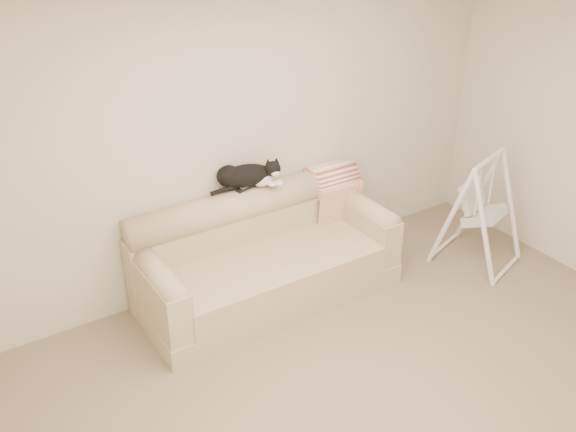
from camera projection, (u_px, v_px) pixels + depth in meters
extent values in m
plane|color=#776453|center=(394.00, 399.00, 4.47)|extent=(5.00, 5.00, 0.00)
cube|color=beige|center=(248.00, 136.00, 5.34)|extent=(5.00, 0.04, 2.60)
cube|color=white|center=(434.00, 18.00, 3.24)|extent=(5.00, 4.00, 0.02)
cube|color=tan|center=(269.00, 287.00, 5.52)|extent=(2.20, 0.90, 0.18)
cube|color=tan|center=(276.00, 273.00, 5.34)|extent=(1.80, 0.68, 0.24)
cube|color=tan|center=(249.00, 236.00, 5.61)|extent=(2.20, 0.22, 0.50)
cylinder|color=tan|center=(248.00, 203.00, 5.46)|extent=(2.16, 0.28, 0.28)
cube|color=tan|center=(158.00, 294.00, 4.91)|extent=(0.20, 0.88, 0.42)
cylinder|color=tan|center=(156.00, 271.00, 4.81)|extent=(0.18, 0.84, 0.18)
cube|color=tan|center=(362.00, 227.00, 5.85)|extent=(0.20, 0.88, 0.42)
cylinder|color=tan|center=(363.00, 206.00, 5.75)|extent=(0.18, 0.84, 0.18)
cube|color=black|center=(246.00, 188.00, 5.37)|extent=(0.19, 0.09, 0.02)
cube|color=gray|center=(246.00, 187.00, 5.36)|extent=(0.11, 0.06, 0.01)
cube|color=black|center=(266.00, 184.00, 5.44)|extent=(0.18, 0.10, 0.02)
ellipsoid|color=black|center=(247.00, 175.00, 5.35)|extent=(0.47, 0.31, 0.19)
ellipsoid|color=black|center=(229.00, 176.00, 5.31)|extent=(0.24, 0.23, 0.19)
ellipsoid|color=white|center=(262.00, 179.00, 5.37)|extent=(0.19, 0.15, 0.13)
ellipsoid|color=black|center=(273.00, 169.00, 5.35)|extent=(0.17, 0.17, 0.13)
ellipsoid|color=white|center=(275.00, 173.00, 5.31)|extent=(0.08, 0.07, 0.05)
sphere|color=#BF7272|center=(276.00, 174.00, 5.29)|extent=(0.02, 0.02, 0.02)
cone|color=black|center=(268.00, 162.00, 5.32)|extent=(0.05, 0.06, 0.06)
cone|color=black|center=(276.00, 161.00, 5.34)|extent=(0.08, 0.08, 0.06)
sphere|color=#AF7523|center=(272.00, 170.00, 5.30)|extent=(0.02, 0.02, 0.02)
sphere|color=#AF7523|center=(277.00, 170.00, 5.31)|extent=(0.02, 0.02, 0.02)
ellipsoid|color=white|center=(272.00, 183.00, 5.37)|extent=(0.10, 0.12, 0.04)
ellipsoid|color=white|center=(278.00, 182.00, 5.39)|extent=(0.10, 0.12, 0.04)
cylinder|color=black|center=(224.00, 190.00, 5.26)|extent=(0.24, 0.06, 0.04)
cylinder|color=#C03A2B|center=(330.00, 180.00, 5.87)|extent=(0.45, 0.33, 0.33)
cube|color=#C03A2B|center=(341.00, 206.00, 5.84)|extent=(0.45, 0.09, 0.42)
cylinder|color=white|center=(484.00, 229.00, 5.55)|extent=(0.16, 0.36, 1.04)
cylinder|color=white|center=(450.00, 218.00, 5.73)|extent=(0.16, 0.36, 1.04)
cylinder|color=white|center=(511.00, 205.00, 5.96)|extent=(0.16, 0.36, 1.04)
cylinder|color=white|center=(478.00, 195.00, 6.14)|extent=(0.16, 0.36, 1.04)
cylinder|color=white|center=(489.00, 159.00, 5.60)|extent=(0.58, 0.23, 0.05)
cylinder|color=white|center=(506.00, 269.00, 5.90)|extent=(0.58, 0.22, 0.04)
cylinder|color=white|center=(443.00, 246.00, 6.26)|extent=(0.58, 0.22, 0.04)
cube|color=white|center=(484.00, 216.00, 5.84)|extent=(0.42, 0.40, 0.20)
cube|color=white|center=(472.00, 196.00, 5.84)|extent=(0.37, 0.26, 0.28)
cylinder|color=white|center=(478.00, 190.00, 5.62)|extent=(0.02, 0.02, 0.49)
cylinder|color=white|center=(492.00, 179.00, 5.82)|extent=(0.02, 0.02, 0.49)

